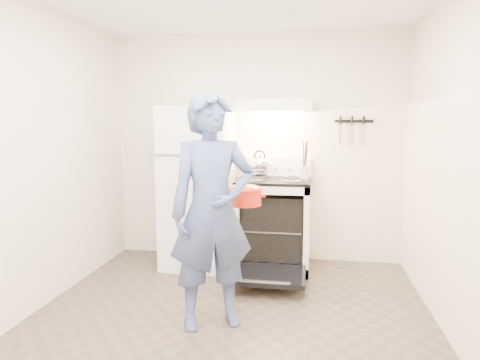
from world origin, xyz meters
name	(u,v)px	position (x,y,z in m)	size (l,w,h in m)	color
floor	(225,331)	(0.00, 0.00, 0.00)	(3.60, 3.60, 0.00)	brown
back_wall	(256,148)	(0.00, 1.80, 1.25)	(3.20, 0.02, 2.50)	beige
refrigerator	(198,187)	(-0.58, 1.45, 0.85)	(0.70, 0.70, 1.70)	white
stove_body	(273,225)	(0.23, 1.48, 0.46)	(0.76, 0.65, 0.92)	white
cooktop	(274,181)	(0.23, 1.48, 0.94)	(0.76, 0.65, 0.03)	black
backsplash	(276,167)	(0.23, 1.76, 1.05)	(0.76, 0.07, 0.20)	white
oven_door	(267,275)	(0.23, 0.88, 0.12)	(0.70, 0.54, 0.04)	black
oven_rack	(273,227)	(0.23, 1.48, 0.44)	(0.60, 0.52, 0.01)	slate
range_hood	(275,106)	(0.23, 1.55, 1.71)	(0.76, 0.50, 0.12)	white
knife_strip	(354,121)	(1.05, 1.79, 1.55)	(0.40, 0.02, 0.03)	black
pizza_stone	(270,225)	(0.19, 1.48, 0.45)	(0.37, 0.37, 0.02)	#8A6E4E
tea_kettle	(260,164)	(0.06, 1.66, 1.09)	(0.23, 0.19, 0.28)	silver
utensil_jar	(305,172)	(0.55, 1.33, 1.05)	(0.09, 0.09, 0.13)	silver
person	(212,212)	(-0.11, 0.11, 0.88)	(0.64, 0.42, 1.76)	navy
dutch_oven	(245,197)	(0.07, 0.50, 0.93)	(0.35, 0.28, 0.23)	red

